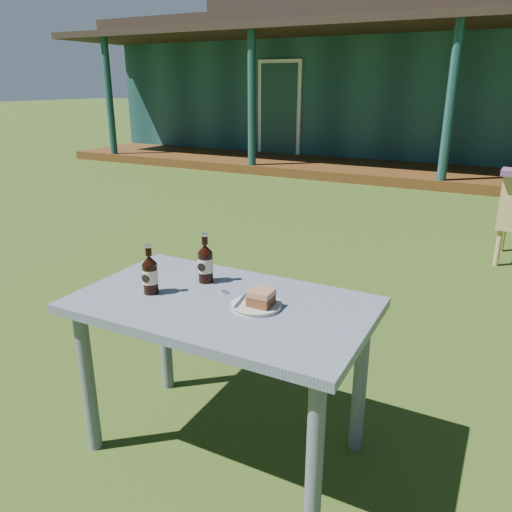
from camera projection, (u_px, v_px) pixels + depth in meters
The scene contains 9 objects.
ground at pixel (339, 311), 3.60m from camera, with size 80.00×80.00×0.00m, color #334916.
pavilion at pixel (480, 80), 10.94m from camera, with size 15.80×8.30×3.45m.
cafe_table at pixel (222, 323), 2.05m from camera, with size 1.20×0.70×0.72m.
plate at pixel (256, 305), 1.96m from camera, with size 0.20×0.20×0.01m.
cake_slice at pixel (261, 298), 1.94m from camera, with size 0.09×0.09×0.06m.
fork at pixel (241, 301), 1.98m from camera, with size 0.01×0.14×0.00m, color silver.
cola_bottle_near at pixel (205, 263), 2.19m from camera, with size 0.07×0.07×0.22m.
cola_bottle_far at pixel (150, 274), 2.07m from camera, with size 0.06×0.07×0.21m.
bottle_cap at pixel (225, 292), 2.09m from camera, with size 0.03×0.03×0.01m, color silver.
Camera 1 is at (0.97, -3.18, 1.55)m, focal length 35.00 mm.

